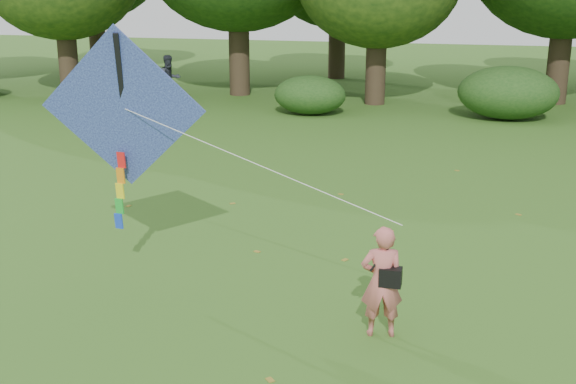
# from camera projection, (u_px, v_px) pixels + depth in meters

# --- Properties ---
(ground) EXTENTS (100.00, 100.00, 0.00)m
(ground) POSITION_uv_depth(u_px,v_px,m) (316.00, 342.00, 9.84)
(ground) COLOR #265114
(ground) RESTS_ON ground
(man_kite_flyer) EXTENTS (0.65, 0.51, 1.59)m
(man_kite_flyer) POSITION_uv_depth(u_px,v_px,m) (382.00, 282.00, 9.83)
(man_kite_flyer) COLOR #C2615B
(man_kite_flyer) RESTS_ON ground
(bystander_left) EXTENTS (1.14, 1.18, 1.91)m
(bystander_left) POSITION_uv_depth(u_px,v_px,m) (170.00, 79.00, 28.91)
(bystander_left) COLOR #262933
(bystander_left) RESTS_ON ground
(crossbody_bag) EXTENTS (0.43, 0.20, 0.67)m
(crossbody_bag) POSITION_uv_depth(u_px,v_px,m) (390.00, 276.00, 9.74)
(crossbody_bag) COLOR black
(crossbody_bag) RESTS_ON ground
(flying_kite) EXTENTS (5.82, 1.47, 3.32)m
(flying_kite) POSITION_uv_depth(u_px,v_px,m) (123.00, 111.00, 11.24)
(flying_kite) COLOR #2642A4
(flying_kite) RESTS_ON ground
(shrub_band) EXTENTS (39.15, 3.22, 1.88)m
(shrub_band) POSITION_uv_depth(u_px,v_px,m) (401.00, 92.00, 26.13)
(shrub_band) COLOR #264919
(shrub_band) RESTS_ON ground
(fallen_leaves) EXTENTS (8.71, 11.70, 0.01)m
(fallen_leaves) POSITION_uv_depth(u_px,v_px,m) (301.00, 233.00, 14.09)
(fallen_leaves) COLOR olive
(fallen_leaves) RESTS_ON ground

